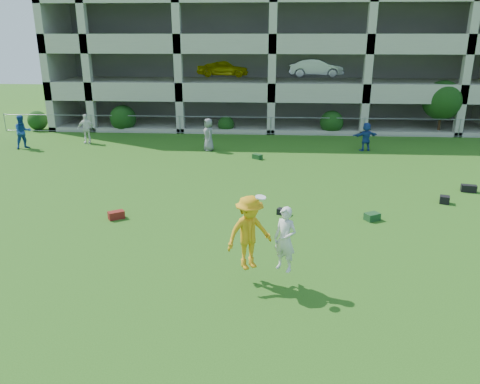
# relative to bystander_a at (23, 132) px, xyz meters

# --- Properties ---
(ground) EXTENTS (100.00, 100.00, 0.00)m
(ground) POSITION_rel_bystander_a_xyz_m (14.18, -14.21, -0.96)
(ground) COLOR #235114
(ground) RESTS_ON ground
(bystander_a) EXTENTS (1.17, 1.17, 1.92)m
(bystander_a) POSITION_rel_bystander_a_xyz_m (0.00, 0.00, 0.00)
(bystander_a) COLOR navy
(bystander_a) RESTS_ON ground
(bystander_b) EXTENTS (1.07, 0.55, 1.76)m
(bystander_b) POSITION_rel_bystander_a_xyz_m (3.09, 1.59, -0.08)
(bystander_b) COLOR silver
(bystander_b) RESTS_ON ground
(bystander_c) EXTENTS (0.89, 1.05, 1.82)m
(bystander_c) POSITION_rel_bystander_a_xyz_m (10.69, 0.20, -0.05)
(bystander_c) COLOR slate
(bystander_c) RESTS_ON ground
(bystander_d) EXTENTS (1.56, 0.91, 1.60)m
(bystander_d) POSITION_rel_bystander_a_xyz_m (19.55, 0.75, -0.16)
(bystander_d) COLOR navy
(bystander_d) RESTS_ON ground
(bag_red_a) EXTENTS (0.62, 0.55, 0.28)m
(bag_red_a) POSITION_rel_bystander_a_xyz_m (8.75, -10.35, -0.82)
(bag_red_a) COLOR #5D1210
(bag_red_a) RESTS_ON ground
(bag_black_b) EXTENTS (0.46, 0.38, 0.22)m
(bag_black_b) POSITION_rel_bystander_a_xyz_m (14.70, -9.54, -0.85)
(bag_black_b) COLOR black
(bag_black_b) RESTS_ON ground
(bag_green_c) EXTENTS (0.61, 0.55, 0.26)m
(bag_green_c) POSITION_rel_bystander_a_xyz_m (17.85, -9.87, -0.83)
(bag_green_c) COLOR #153B15
(bag_green_c) RESTS_ON ground
(crate_d) EXTENTS (0.44, 0.44, 0.30)m
(crate_d) POSITION_rel_bystander_a_xyz_m (21.02, -7.91, -0.81)
(crate_d) COLOR black
(crate_d) RESTS_ON ground
(bag_black_e) EXTENTS (0.65, 0.42, 0.30)m
(bag_black_e) POSITION_rel_bystander_a_xyz_m (22.52, -6.41, -0.81)
(bag_black_e) COLOR black
(bag_black_e) RESTS_ON ground
(bag_green_g) EXTENTS (0.58, 0.55, 0.25)m
(bag_green_g) POSITION_rel_bystander_a_xyz_m (13.51, -1.52, -0.84)
(bag_green_g) COLOR #163D17
(bag_green_g) RESTS_ON ground
(frisbee_contest) EXTENTS (2.04, 1.32, 2.10)m
(frisbee_contest) POSITION_rel_bystander_a_xyz_m (13.87, -14.52, 0.43)
(frisbee_contest) COLOR orange
(frisbee_contest) RESTS_ON ground
(parking_garage) EXTENTS (30.00, 14.00, 12.00)m
(parking_garage) POSITION_rel_bystander_a_xyz_m (14.18, 13.49, 5.05)
(parking_garage) COLOR #9E998C
(parking_garage) RESTS_ON ground
(fence) EXTENTS (36.06, 0.06, 1.20)m
(fence) POSITION_rel_bystander_a_xyz_m (14.18, 4.79, -0.35)
(fence) COLOR gray
(fence) RESTS_ON ground
(shrub_row) EXTENTS (34.38, 2.52, 3.50)m
(shrub_row) POSITION_rel_bystander_a_xyz_m (18.78, 5.49, 0.55)
(shrub_row) COLOR #163D11
(shrub_row) RESTS_ON ground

